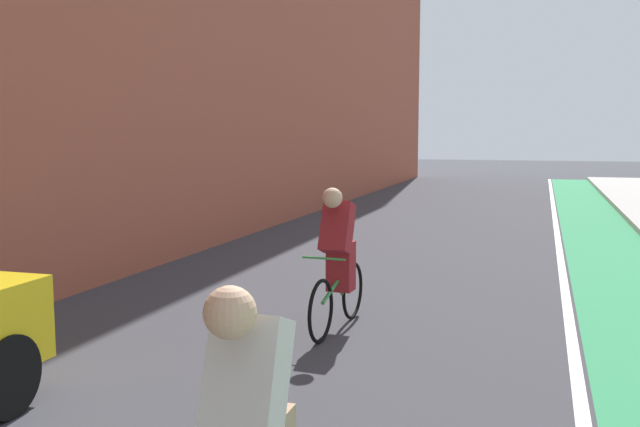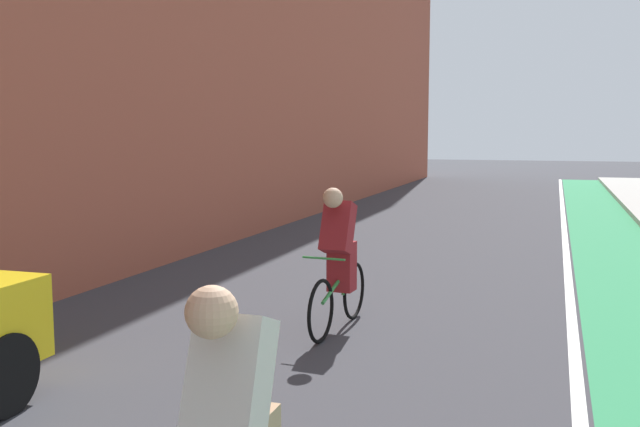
# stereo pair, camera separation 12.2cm
# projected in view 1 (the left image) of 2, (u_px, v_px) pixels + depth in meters

# --- Properties ---
(ground_plane) EXTENTS (97.49, 97.49, 0.00)m
(ground_plane) POSITION_uv_depth(u_px,v_px,m) (424.00, 265.00, 11.89)
(ground_plane) COLOR #38383D
(bike_lane_paint) EXTENTS (1.60, 44.32, 0.00)m
(bike_lane_paint) POSITION_uv_depth(u_px,v_px,m) (612.00, 255.00, 12.85)
(bike_lane_paint) COLOR #2D8451
(bike_lane_paint) RESTS_ON ground
(lane_divider_stripe) EXTENTS (0.12, 44.32, 0.00)m
(lane_divider_stripe) POSITION_uv_depth(u_px,v_px,m) (560.00, 252.00, 13.12)
(lane_divider_stripe) COLOR white
(lane_divider_stripe) RESTS_ON ground
(cyclist_trailing) EXTENTS (0.48, 1.73, 1.62)m
(cyclist_trailing) POSITION_uv_depth(u_px,v_px,m) (338.00, 259.00, 7.85)
(cyclist_trailing) COLOR black
(cyclist_trailing) RESTS_ON ground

